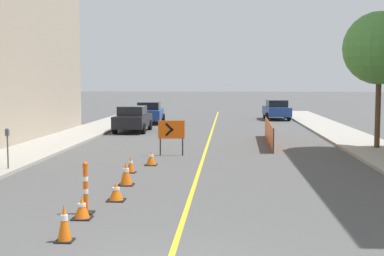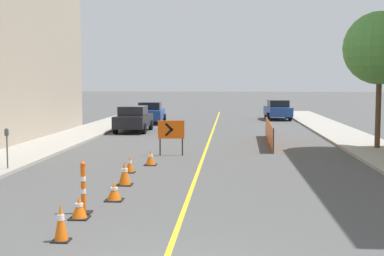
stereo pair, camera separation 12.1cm
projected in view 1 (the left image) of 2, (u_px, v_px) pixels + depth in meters
name	position (u px, v px, depth m)	size (l,w,h in m)	color
lane_stripe	(211.00, 135.00, 31.02)	(0.12, 46.53, 0.01)	gold
sidewalk_left	(83.00, 133.00, 31.52)	(2.79, 46.53, 0.12)	#9E998E
sidewalk_right	(343.00, 135.00, 30.50)	(2.79, 46.53, 0.12)	#9E998E
traffic_cone_nearest	(64.00, 223.00, 10.36)	(0.34, 0.34, 0.75)	black
traffic_cone_second	(82.00, 208.00, 12.09)	(0.43, 0.43, 0.50)	black
traffic_cone_third	(116.00, 192.00, 13.92)	(0.46, 0.46, 0.49)	black
traffic_cone_fourth	(126.00, 174.00, 15.98)	(0.45, 0.45, 0.72)	black
traffic_cone_fifth	(131.00, 165.00, 18.17)	(0.35, 0.35, 0.56)	black
traffic_cone_farthest	(151.00, 158.00, 19.78)	(0.44, 0.44, 0.54)	black
delineator_post_front	(86.00, 191.00, 12.55)	(0.36, 0.36, 1.23)	black
arrow_barricade_primary	(171.00, 131.00, 22.34)	(1.11, 0.14, 1.47)	#EF560C
safety_mesh_fence	(269.00, 133.00, 26.60)	(0.22, 7.50, 1.10)	#EF560C
parked_car_curb_near	(133.00, 119.00, 32.77)	(1.93, 4.31, 1.59)	black
parked_car_curb_mid	(149.00, 113.00, 39.18)	(2.02, 4.39, 1.59)	navy
parked_car_curb_far	(277.00, 110.00, 43.23)	(2.04, 4.40, 1.59)	navy
parking_meter_near_curb	(7.00, 140.00, 18.25)	(0.12, 0.11, 1.40)	#4C4C51
street_tree_right_near	(380.00, 48.00, 23.73)	(3.25, 3.25, 6.08)	#4C3823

